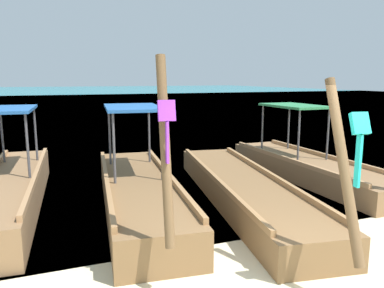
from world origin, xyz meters
TOP-DOWN VIEW (x-y plane):
  - sea_water at (0.00, 62.22)m, footprint 120.00×120.00m
  - longtail_boat_orange_ribbon at (-3.47, 5.17)m, footprint 1.38×6.13m
  - longtail_boat_violet_ribbon at (-1.12, 4.26)m, footprint 1.90×6.05m
  - longtail_boat_turquoise_ribbon at (1.01, 3.89)m, footprint 2.29×7.16m
  - longtail_boat_green_ribbon at (3.51, 4.95)m, footprint 1.34×6.14m

SIDE VIEW (x-z plane):
  - sea_water at x=0.00m, z-range 0.00..0.00m
  - longtail_boat_turquoise_ribbon at x=1.01m, z-range -1.02..1.57m
  - longtail_boat_green_ribbon at x=3.51m, z-range -0.90..1.54m
  - longtail_boat_violet_ribbon at x=-1.12m, z-range -1.07..1.80m
  - longtail_boat_orange_ribbon at x=-3.47m, z-range -0.99..1.76m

